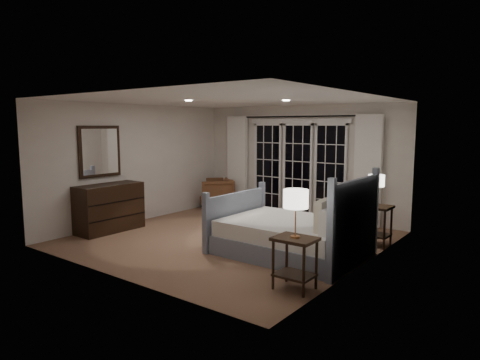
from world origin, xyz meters
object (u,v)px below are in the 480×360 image
Objects in this scene: lamp_left at (296,199)px; lamp_right at (376,181)px; bed at (293,235)px; armchair at (216,193)px; dresser at (109,208)px; nightstand_left at (295,255)px; nightstand_right at (375,219)px.

lamp_left is 2.56m from lamp_right.
bed is 4.20× the size of lamp_right.
bed reaches higher than lamp_left.
dresser is at bearing -49.28° from armchair.
bed reaches higher than dresser.
lamp_left is 0.74× the size of armchair.
lamp_left is at bearing -92.20° from lamp_right.
lamp_right is (0.10, 2.55, 0.68)m from nightstand_left.
armchair is (-4.27, 3.51, -0.07)m from nightstand_left.
nightstand_right is (0.10, 2.55, 0.02)m from nightstand_left.
armchair reaches higher than nightstand_right.
bed is 1.70× the size of dresser.
dresser is (-3.65, -0.81, 0.13)m from bed.
lamp_left reaches higher than dresser.
bed reaches higher than nightstand_right.
armchair reaches higher than nightstand_left.
armchair is (-4.36, 0.95, -0.75)m from lamp_right.
nightstand_right is (0.85, 1.30, 0.14)m from bed.
armchair is (-4.27, 3.51, -0.78)m from lamp_left.
nightstand_right is 1.16× the size of lamp_left.
dresser is (-4.40, 0.44, 0.02)m from nightstand_left.
bed is 3.68× the size of lamp_left.
lamp_left is at bearing -59.11° from bed.
bed is 3.74m from dresser.
lamp_right is (0.00, 0.00, 0.66)m from nightstand_right.
lamp_right is (0.10, 2.55, -0.03)m from lamp_left.
lamp_right is at bearing 56.85° from bed.
dresser is at bearing -167.40° from bed.
dresser is (-4.40, 0.44, -0.69)m from lamp_left.
lamp_right reaches higher than nightstand_left.
armchair is 3.07m from dresser.
dresser is at bearing -154.81° from nightstand_right.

